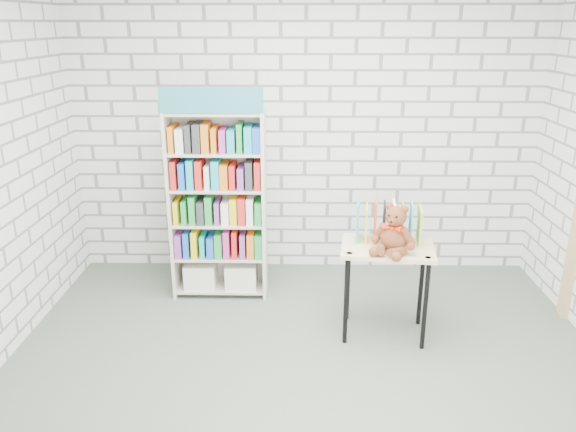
{
  "coord_description": "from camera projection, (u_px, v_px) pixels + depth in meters",
  "views": [
    {
      "loc": [
        -0.07,
        -3.39,
        2.41
      ],
      "look_at": [
        -0.15,
        0.95,
        0.9
      ],
      "focal_mm": 35.0,
      "sensor_mm": 36.0,
      "label": 1
    }
  ],
  "objects": [
    {
      "name": "table_books",
      "position": [
        388.0,
        223.0,
        4.4
      ],
      "size": [
        0.52,
        0.28,
        0.29
      ],
      "color": "teal",
      "rests_on": "display_table"
    },
    {
      "name": "teddy_bear",
      "position": [
        394.0,
        233.0,
        4.19
      ],
      "size": [
        0.36,
        0.34,
        0.37
      ],
      "color": "maroon",
      "rests_on": "display_table"
    },
    {
      "name": "room_shell",
      "position": [
        310.0,
        130.0,
        3.41
      ],
      "size": [
        4.52,
        4.02,
        2.81
      ],
      "color": "silver",
      "rests_on": "ground"
    },
    {
      "name": "ground",
      "position": [
        306.0,
        379.0,
        3.99
      ],
      "size": [
        4.5,
        4.5,
        0.0
      ],
      "primitive_type": "plane",
      "color": "#4C584A",
      "rests_on": "ground"
    },
    {
      "name": "bookshelf",
      "position": [
        218.0,
        204.0,
        5.0
      ],
      "size": [
        0.85,
        0.33,
        1.91
      ],
      "color": "beige",
      "rests_on": "ground"
    },
    {
      "name": "display_table",
      "position": [
        387.0,
        259.0,
        4.38
      ],
      "size": [
        0.76,
        0.57,
        0.76
      ],
      "color": "#DEC185",
      "rests_on": "ground"
    }
  ]
}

